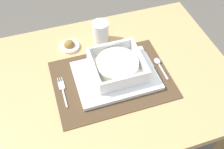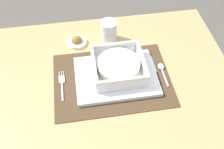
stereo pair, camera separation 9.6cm
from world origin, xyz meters
TOP-DOWN VIEW (x-y plane):
  - dining_table at (0.00, 0.00)m, footprint 0.96×0.69m
  - placemat at (0.02, -0.02)m, footprint 0.43×0.31m
  - serving_plate at (0.03, -0.01)m, footprint 0.30×0.22m
  - porridge_bowl at (0.04, 0.01)m, footprint 0.19×0.19m
  - fork at (-0.17, -0.01)m, footprint 0.02×0.14m
  - spoon at (0.21, -0.00)m, footprint 0.02×0.11m
  - butter_knife at (0.18, -0.01)m, footprint 0.01×0.14m
  - drinking_glass at (0.04, 0.20)m, footprint 0.07×0.07m
  - condiment_saucer at (-0.10, 0.20)m, footprint 0.08×0.08m

SIDE VIEW (x-z plane):
  - dining_table at x=0.00m, z-range 0.25..0.95m
  - placemat at x=0.02m, z-range 0.70..0.71m
  - fork at x=-0.17m, z-range 0.71..0.71m
  - butter_knife at x=0.18m, z-range 0.71..0.71m
  - spoon at x=0.21m, z-range 0.71..0.72m
  - condiment_saucer at x=-0.10m, z-range 0.69..0.74m
  - serving_plate at x=0.03m, z-range 0.71..0.72m
  - drinking_glass at x=0.04m, z-range 0.70..0.79m
  - porridge_bowl at x=0.04m, z-range 0.72..0.78m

